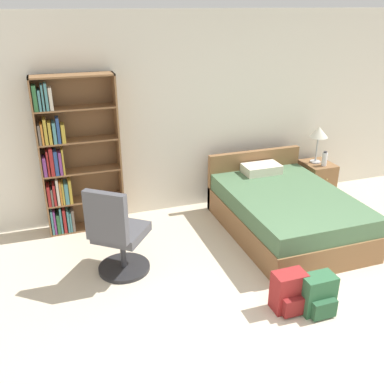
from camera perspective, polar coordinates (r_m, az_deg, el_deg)
ground_plane at (r=3.90m, az=19.19°, el=-20.85°), size 14.00×14.00×0.00m
wall_back at (r=5.80m, az=1.42°, el=10.34°), size 9.00×0.06×2.60m
bookshelf at (r=5.36m, az=-15.98°, el=4.01°), size 0.94×0.26×1.93m
bed at (r=5.47m, az=12.21°, el=-2.46°), size 1.36×1.94×0.79m
office_chair at (r=4.49m, az=-9.91°, el=-5.86°), size 0.71×0.72×1.03m
nightstand at (r=6.56m, az=16.23°, el=1.54°), size 0.40×0.49×0.53m
table_lamp at (r=6.36m, az=16.53°, el=7.48°), size 0.27×0.27×0.53m
water_bottle at (r=6.35m, az=17.25°, el=4.23°), size 0.07×0.07×0.21m
backpack_green at (r=4.24m, az=16.44°, el=-13.05°), size 0.31×0.26×0.38m
backpack_red at (r=4.20m, az=12.81°, el=-12.93°), size 0.30×0.26×0.39m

